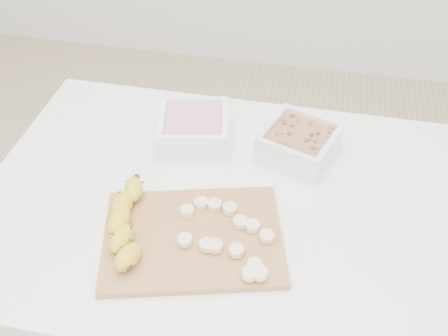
% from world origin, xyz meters
% --- Properties ---
extents(table, '(1.00, 0.70, 0.75)m').
position_xyz_m(table, '(0.00, 0.00, 0.65)').
color(table, white).
rests_on(table, ground).
extents(bowl_yogurt, '(0.18, 0.18, 0.07)m').
position_xyz_m(bowl_yogurt, '(-0.10, 0.17, 0.79)').
color(bowl_yogurt, white).
rests_on(bowl_yogurt, table).
extents(bowl_granola, '(0.19, 0.19, 0.07)m').
position_xyz_m(bowl_granola, '(0.14, 0.17, 0.79)').
color(bowl_granola, white).
rests_on(bowl_granola, table).
extents(cutting_board, '(0.39, 0.32, 0.01)m').
position_xyz_m(cutting_board, '(-0.03, -0.12, 0.76)').
color(cutting_board, '#AD7741').
rests_on(cutting_board, table).
extents(banana, '(0.07, 0.22, 0.04)m').
position_xyz_m(banana, '(-0.15, -0.13, 0.78)').
color(banana, gold).
rests_on(banana, cutting_board).
extents(banana_slices, '(0.19, 0.18, 0.02)m').
position_xyz_m(banana_slices, '(0.04, -0.11, 0.77)').
color(banana_slices, beige).
rests_on(banana_slices, cutting_board).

